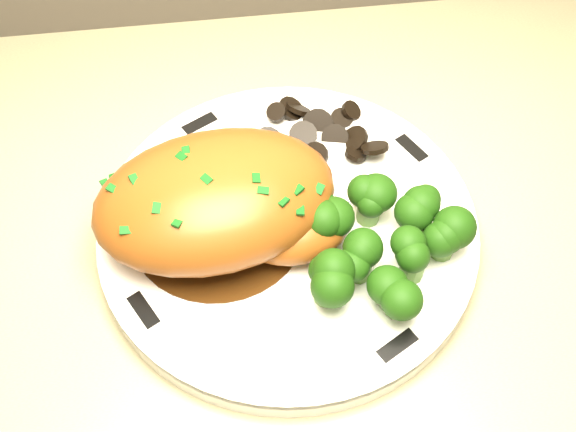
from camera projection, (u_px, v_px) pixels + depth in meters
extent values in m
cube|color=tan|center=(129.00, 312.00, 0.55)|extent=(2.11, 0.70, 0.03)
cylinder|color=white|center=(288.00, 231.00, 0.56)|extent=(0.36, 0.36, 0.02)
cube|color=black|center=(412.00, 148.00, 0.59)|extent=(0.02, 0.03, 0.00)
cube|color=black|center=(200.00, 124.00, 0.61)|extent=(0.03, 0.02, 0.00)
cube|color=black|center=(143.00, 310.00, 0.51)|extent=(0.02, 0.03, 0.00)
cube|color=black|center=(397.00, 346.00, 0.49)|extent=(0.03, 0.02, 0.00)
cylinder|color=#381E0A|center=(219.00, 226.00, 0.55)|extent=(0.13, 0.13, 0.00)
ellipsoid|color=#924C19|center=(215.00, 200.00, 0.52)|extent=(0.19, 0.14, 0.07)
ellipsoid|color=#924C19|center=(294.00, 227.00, 0.52)|extent=(0.09, 0.07, 0.04)
cube|color=#0E4412|center=(133.00, 186.00, 0.49)|extent=(0.01, 0.01, 0.00)
cube|color=#0E4412|center=(163.00, 175.00, 0.49)|extent=(0.01, 0.01, 0.00)
cube|color=#0E4412|center=(194.00, 167.00, 0.49)|extent=(0.01, 0.01, 0.00)
cube|color=#0E4412|center=(224.00, 160.00, 0.50)|extent=(0.01, 0.01, 0.00)
cube|color=#0E4412|center=(254.00, 156.00, 0.50)|extent=(0.01, 0.01, 0.00)
cube|color=#0E4412|center=(284.00, 154.00, 0.51)|extent=(0.01, 0.01, 0.00)
cylinder|color=black|center=(350.00, 135.00, 0.60)|extent=(0.02, 0.02, 0.01)
cylinder|color=black|center=(344.00, 124.00, 0.60)|extent=(0.02, 0.02, 0.01)
cylinder|color=black|center=(331.00, 115.00, 0.60)|extent=(0.03, 0.03, 0.01)
cylinder|color=black|center=(313.00, 118.00, 0.61)|extent=(0.02, 0.02, 0.01)
cylinder|color=black|center=(295.00, 117.00, 0.61)|extent=(0.02, 0.02, 0.01)
cylinder|color=black|center=(278.00, 120.00, 0.60)|extent=(0.03, 0.03, 0.02)
cylinder|color=black|center=(268.00, 134.00, 0.60)|extent=(0.03, 0.03, 0.01)
cylinder|color=black|center=(265.00, 141.00, 0.59)|extent=(0.02, 0.02, 0.00)
cylinder|color=black|center=(270.00, 147.00, 0.58)|extent=(0.03, 0.03, 0.01)
cylinder|color=black|center=(284.00, 159.00, 0.58)|extent=(0.03, 0.03, 0.02)
cylinder|color=black|center=(302.00, 159.00, 0.58)|extent=(0.03, 0.03, 0.01)
cylinder|color=black|center=(322.00, 155.00, 0.58)|extent=(0.03, 0.03, 0.02)
cylinder|color=black|center=(338.00, 154.00, 0.59)|extent=(0.04, 0.04, 0.01)
cylinder|color=black|center=(349.00, 142.00, 0.59)|extent=(0.04, 0.04, 0.01)
cylinder|color=#568237|center=(329.00, 226.00, 0.53)|extent=(0.02, 0.02, 0.02)
sphere|color=black|center=(330.00, 214.00, 0.52)|extent=(0.03, 0.03, 0.03)
cylinder|color=#568237|center=(369.00, 210.00, 0.54)|extent=(0.02, 0.02, 0.02)
sphere|color=black|center=(371.00, 197.00, 0.53)|extent=(0.03, 0.03, 0.03)
cylinder|color=#568237|center=(415.00, 223.00, 0.54)|extent=(0.02, 0.02, 0.02)
sphere|color=black|center=(418.00, 210.00, 0.52)|extent=(0.03, 0.03, 0.03)
cylinder|color=#568237|center=(360.00, 266.00, 0.51)|extent=(0.02, 0.02, 0.02)
sphere|color=black|center=(361.00, 254.00, 0.50)|extent=(0.03, 0.03, 0.03)
cylinder|color=#568237|center=(412.00, 267.00, 0.51)|extent=(0.02, 0.02, 0.02)
sphere|color=black|center=(416.00, 255.00, 0.50)|extent=(0.03, 0.03, 0.03)
cylinder|color=#568237|center=(443.00, 244.00, 0.52)|extent=(0.02, 0.02, 0.02)
sphere|color=black|center=(447.00, 232.00, 0.51)|extent=(0.03, 0.03, 0.03)
cylinder|color=#568237|center=(326.00, 290.00, 0.50)|extent=(0.02, 0.02, 0.02)
sphere|color=black|center=(327.00, 278.00, 0.49)|extent=(0.03, 0.03, 0.03)
cylinder|color=#568237|center=(398.00, 302.00, 0.50)|extent=(0.02, 0.02, 0.02)
sphere|color=black|center=(401.00, 291.00, 0.48)|extent=(0.03, 0.03, 0.03)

